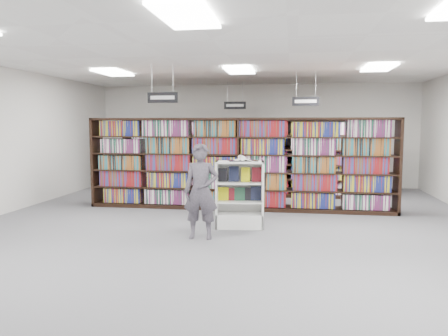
# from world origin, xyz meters

# --- Properties ---
(floor) EXTENTS (12.00, 12.00, 0.00)m
(floor) POSITION_xyz_m (0.00, 0.00, 0.00)
(floor) COLOR #56555B
(floor) RESTS_ON ground
(ceiling) EXTENTS (10.00, 12.00, 0.10)m
(ceiling) POSITION_xyz_m (0.00, 0.00, 3.20)
(ceiling) COLOR white
(ceiling) RESTS_ON wall_back
(wall_back) EXTENTS (10.00, 0.10, 3.20)m
(wall_back) POSITION_xyz_m (0.00, 6.00, 1.60)
(wall_back) COLOR silver
(wall_back) RESTS_ON ground
(wall_front) EXTENTS (10.00, 0.10, 3.20)m
(wall_front) POSITION_xyz_m (0.00, -6.00, 1.60)
(wall_front) COLOR silver
(wall_front) RESTS_ON ground
(bookshelf_row_near) EXTENTS (7.00, 0.60, 2.10)m
(bookshelf_row_near) POSITION_xyz_m (0.00, 2.00, 1.05)
(bookshelf_row_near) COLOR black
(bookshelf_row_near) RESTS_ON floor
(bookshelf_row_mid) EXTENTS (7.00, 0.60, 2.10)m
(bookshelf_row_mid) POSITION_xyz_m (0.00, 4.00, 1.05)
(bookshelf_row_mid) COLOR black
(bookshelf_row_mid) RESTS_ON floor
(bookshelf_row_far) EXTENTS (7.00, 0.60, 2.10)m
(bookshelf_row_far) POSITION_xyz_m (0.00, 5.70, 1.05)
(bookshelf_row_far) COLOR black
(bookshelf_row_far) RESTS_ON floor
(aisle_sign_left) EXTENTS (0.65, 0.02, 0.80)m
(aisle_sign_left) POSITION_xyz_m (-1.50, 1.00, 2.53)
(aisle_sign_left) COLOR #B2B2B7
(aisle_sign_left) RESTS_ON ceiling
(aisle_sign_right) EXTENTS (0.65, 0.02, 0.80)m
(aisle_sign_right) POSITION_xyz_m (1.50, 3.00, 2.53)
(aisle_sign_right) COLOR #B2B2B7
(aisle_sign_right) RESTS_ON ceiling
(aisle_sign_center) EXTENTS (0.65, 0.02, 0.80)m
(aisle_sign_center) POSITION_xyz_m (-0.50, 5.00, 2.53)
(aisle_sign_center) COLOR #B2B2B7
(aisle_sign_center) RESTS_ON ceiling
(troffer_front_center) EXTENTS (0.60, 1.20, 0.04)m
(troffer_front_center) POSITION_xyz_m (0.00, -3.00, 3.16)
(troffer_front_center) COLOR white
(troffer_front_center) RESTS_ON ceiling
(troffer_back_left) EXTENTS (0.60, 1.20, 0.04)m
(troffer_back_left) POSITION_xyz_m (-3.00, 2.00, 3.16)
(troffer_back_left) COLOR white
(troffer_back_left) RESTS_ON ceiling
(troffer_back_center) EXTENTS (0.60, 1.20, 0.04)m
(troffer_back_center) POSITION_xyz_m (0.00, 2.00, 3.16)
(troffer_back_center) COLOR white
(troffer_back_center) RESTS_ON ceiling
(troffer_back_right) EXTENTS (0.60, 1.20, 0.04)m
(troffer_back_right) POSITION_xyz_m (3.00, 2.00, 3.16)
(troffer_back_right) COLOR white
(troffer_back_right) RESTS_ON ceiling
(endcap_display) EXTENTS (0.95, 0.55, 1.26)m
(endcap_display) POSITION_xyz_m (0.22, 0.23, 0.44)
(endcap_display) COLOR white
(endcap_display) RESTS_ON floor
(open_book) EXTENTS (0.61, 0.46, 0.12)m
(open_book) POSITION_xyz_m (0.27, 0.27, 1.30)
(open_book) COLOR black
(open_book) RESTS_ON endcap_display
(shopper) EXTENTS (0.61, 0.42, 1.63)m
(shopper) POSITION_xyz_m (-0.33, -0.70, 0.82)
(shopper) COLOR #534E5A
(shopper) RESTS_ON floor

